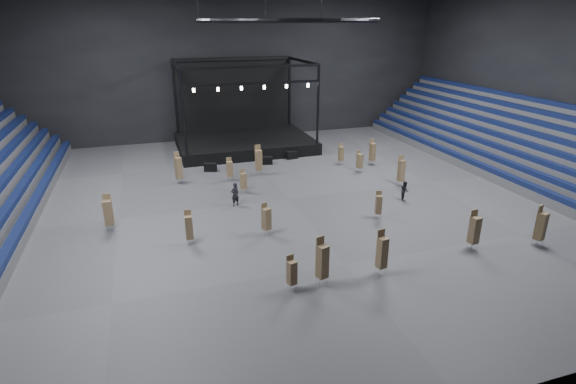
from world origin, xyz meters
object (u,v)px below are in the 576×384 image
object	(u,v)px
flight_case_mid	(267,160)
man_center	(235,194)
chair_stack_5	(379,204)
crew_member	(405,191)
chair_stack_4	(266,218)
chair_stack_12	(541,225)
chair_stack_10	(322,261)
chair_stack_2	(108,212)
chair_stack_13	(243,180)
chair_stack_8	(382,252)
chair_stack_6	(292,272)
chair_stack_14	(372,151)
chair_stack_16	(360,160)
chair_stack_11	(189,227)
stage	(243,134)
chair_stack_15	(474,229)
chair_stack_0	(259,160)
chair_stack_9	(341,153)
chair_stack_1	(401,170)
flight_case_right	(292,155)
chair_stack_7	(230,169)
chair_stack_3	(178,167)
flight_case_left	(211,167)

from	to	relation	value
flight_case_mid	man_center	distance (m)	10.62
flight_case_mid	chair_stack_5	world-z (taller)	chair_stack_5
crew_member	chair_stack_4	bearing A→B (deg)	119.86
chair_stack_5	chair_stack_12	xyz separation A→B (m)	(7.38, -6.72, 0.33)
chair_stack_10	man_center	distance (m)	12.15
chair_stack_2	chair_stack_4	xyz separation A→B (m)	(9.67, -3.78, -0.17)
chair_stack_5	chair_stack_13	bearing A→B (deg)	152.94
chair_stack_8	chair_stack_5	bearing A→B (deg)	52.53
chair_stack_4	chair_stack_5	distance (m)	8.16
chair_stack_6	chair_stack_14	distance (m)	22.95
chair_stack_13	man_center	world-z (taller)	chair_stack_13
chair_stack_12	crew_member	xyz separation A→B (m)	(-3.81, 9.13, -0.61)
chair_stack_16	chair_stack_13	bearing A→B (deg)	167.82
chair_stack_11	man_center	bearing A→B (deg)	54.00
stage	chair_stack_11	xyz separation A→B (m)	(-8.10, -21.50, -0.29)
chair_stack_8	crew_member	distance (m)	11.53
crew_member	chair_stack_13	bearing A→B (deg)	82.59
chair_stack_2	man_center	size ratio (longest dim) A/B	1.38
flight_case_mid	chair_stack_15	bearing A→B (deg)	-70.20
chair_stack_5	man_center	distance (m)	10.50
stage	chair_stack_0	size ratio (longest dim) A/B	5.11
chair_stack_9	crew_member	bearing A→B (deg)	-92.11
chair_stack_1	chair_stack_4	world-z (taller)	chair_stack_1
chair_stack_6	chair_stack_2	bearing A→B (deg)	117.21
crew_member	flight_case_right	bearing A→B (deg)	37.40
chair_stack_15	chair_stack_12	bearing A→B (deg)	-17.19
chair_stack_9	crew_member	distance (m)	10.01
man_center	chair_stack_10	bearing A→B (deg)	76.64
chair_stack_1	chair_stack_14	distance (m)	6.07
chair_stack_14	chair_stack_15	xyz separation A→B (m)	(-2.26, -17.28, 0.01)
chair_stack_15	chair_stack_7	bearing A→B (deg)	119.07
chair_stack_3	flight_case_left	bearing A→B (deg)	18.63
chair_stack_9	chair_stack_15	xyz separation A→B (m)	(0.56, -18.25, 0.23)
chair_stack_6	chair_stack_10	size ratio (longest dim) A/B	0.72
flight_case_left	man_center	size ratio (longest dim) A/B	0.62
chair_stack_7	chair_stack_13	bearing A→B (deg)	-83.63
chair_stack_14	chair_stack_15	size ratio (longest dim) A/B	1.00
chair_stack_15	chair_stack_3	bearing A→B (deg)	126.48
chair_stack_12	chair_stack_10	bearing A→B (deg)	158.86
chair_stack_4	chair_stack_13	xyz separation A→B (m)	(0.23, 7.90, -0.11)
chair_stack_5	chair_stack_14	world-z (taller)	chair_stack_14
chair_stack_14	chair_stack_3	bearing A→B (deg)	168.11
chair_stack_0	chair_stack_8	xyz separation A→B (m)	(2.20, -18.42, -0.08)
flight_case_left	chair_stack_13	size ratio (longest dim) A/B	0.57
flight_case_left	chair_stack_3	world-z (taller)	chair_stack_3
crew_member	chair_stack_6	bearing A→B (deg)	144.28
flight_case_left	chair_stack_12	distance (m)	26.88
flight_case_right	man_center	xyz separation A→B (m)	(-7.88, -10.37, 0.53)
chair_stack_10	chair_stack_13	world-z (taller)	chair_stack_10
chair_stack_6	chair_stack_15	world-z (taller)	chair_stack_15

